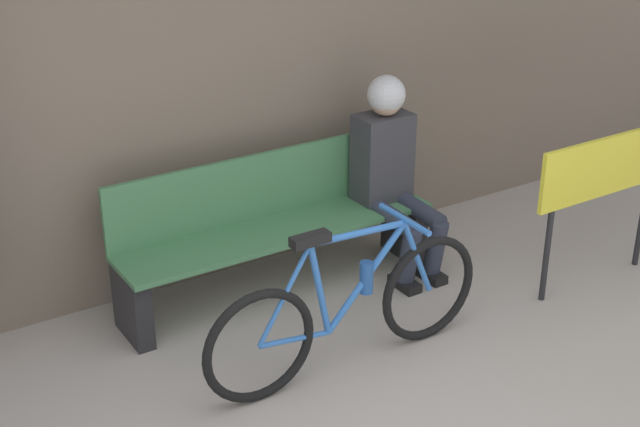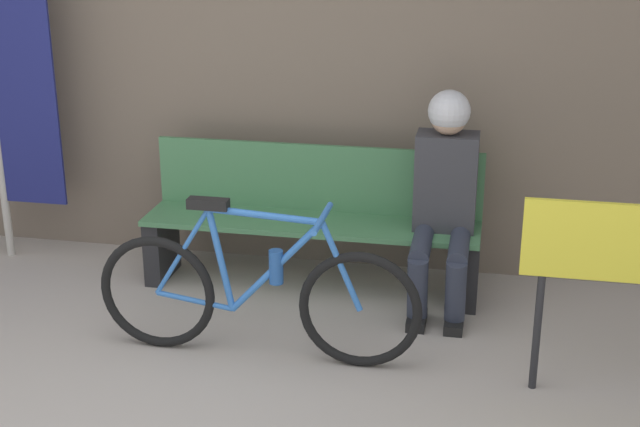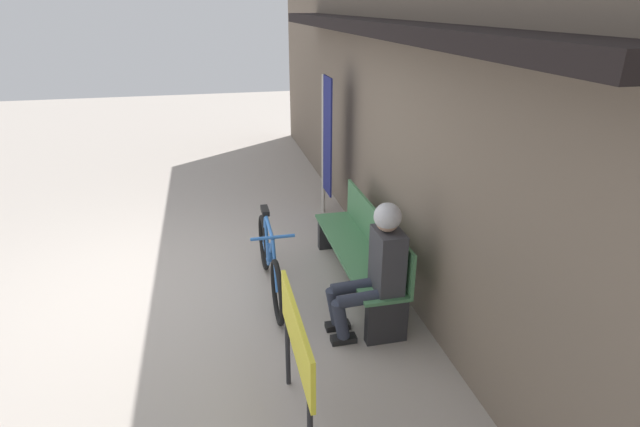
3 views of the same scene
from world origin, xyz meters
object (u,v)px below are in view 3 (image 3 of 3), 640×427
object	(u,v)px
park_bench_near	(362,251)
bicycle	(270,262)
person_seated	(377,262)
banner_pole	(326,140)
signboard	(297,341)

from	to	relation	value
park_bench_near	bicycle	world-z (taller)	park_bench_near
person_seated	banner_pole	bearing A→B (deg)	175.95
park_bench_near	person_seated	distance (m)	0.82
bicycle	signboard	distance (m)	1.80
person_seated	signboard	bearing A→B (deg)	-43.08
park_bench_near	banner_pole	xyz separation A→B (m)	(-1.85, 0.07, 0.67)
banner_pole	signboard	bearing A→B (deg)	-16.39
bicycle	banner_pole	size ratio (longest dim) A/B	0.87
banner_pole	person_seated	bearing A→B (deg)	-4.05
bicycle	person_seated	world-z (taller)	person_seated
park_bench_near	signboard	world-z (taller)	signboard
park_bench_near	person_seated	xyz separation A→B (m)	(0.76, -0.11, 0.29)
park_bench_near	signboard	distance (m)	1.95
park_bench_near	person_seated	world-z (taller)	person_seated
person_seated	signboard	xyz separation A→B (m)	(0.91, -0.85, 0.01)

